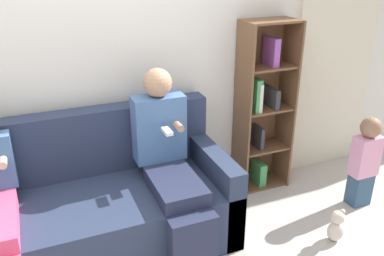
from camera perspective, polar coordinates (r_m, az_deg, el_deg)
back_wall at (r=3.07m, az=-14.50°, el=9.30°), size 10.00×0.06×2.55m
curtain_panel at (r=4.04m, az=19.37°, el=9.03°), size 0.87×0.04×2.14m
couch at (r=3.04m, az=-13.60°, el=-10.99°), size 1.94×0.86×0.94m
adult_seated at (r=2.87m, az=-3.13°, el=-4.58°), size 0.38×0.82×1.25m
toddler_standing at (r=3.64m, az=23.07°, el=-4.19°), size 0.22×0.17×0.79m
bookshelf at (r=3.58m, az=9.76°, el=2.84°), size 0.46×0.28×1.50m
teddy_bear at (r=3.27m, az=19.59°, el=-12.87°), size 0.13×0.11×0.27m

